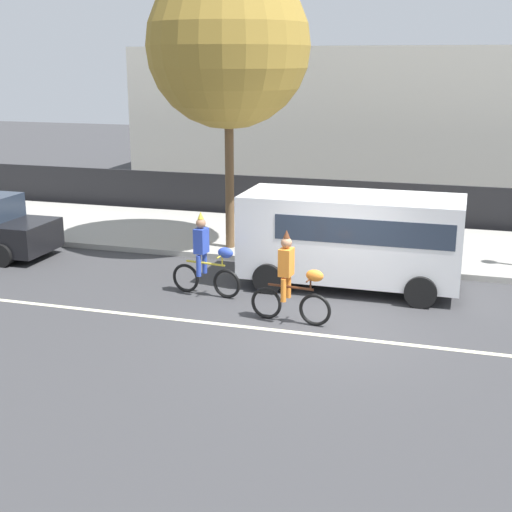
% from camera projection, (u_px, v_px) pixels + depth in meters
% --- Properties ---
extents(ground_plane, '(80.00, 80.00, 0.00)m').
position_uv_depth(ground_plane, '(323.00, 326.00, 14.29)').
color(ground_plane, '#38383A').
extents(road_centre_line, '(36.00, 0.14, 0.01)m').
position_uv_depth(road_centre_line, '(318.00, 335.00, 13.82)').
color(road_centre_line, beige).
rests_on(road_centre_line, ground).
extents(sidewalk_curb, '(60.00, 5.00, 0.15)m').
position_uv_depth(sidewalk_curb, '(369.00, 244.00, 20.26)').
color(sidewalk_curb, '#9E9B93').
rests_on(sidewalk_curb, ground).
extents(fence_line, '(40.00, 0.08, 1.40)m').
position_uv_depth(fence_line, '(383.00, 204.00, 22.77)').
color(fence_line, black).
rests_on(fence_line, ground).
extents(building_backdrop, '(28.00, 8.00, 5.65)m').
position_uv_depth(building_backdrop, '(481.00, 118.00, 29.34)').
color(building_backdrop, beige).
rests_on(building_backdrop, ground).
extents(parade_cyclist_cobalt, '(1.71, 0.51, 1.92)m').
position_uv_depth(parade_cyclist_cobalt, '(206.00, 259.00, 15.94)').
color(parade_cyclist_cobalt, black).
rests_on(parade_cyclist_cobalt, ground).
extents(parade_cyclist_orange, '(1.72, 0.50, 1.92)m').
position_uv_depth(parade_cyclist_orange, '(291.00, 283.00, 14.28)').
color(parade_cyclist_orange, black).
rests_on(parade_cyclist_orange, ground).
extents(parked_van_white, '(5.00, 2.22, 2.18)m').
position_uv_depth(parked_van_white, '(354.00, 234.00, 16.39)').
color(parked_van_white, white).
rests_on(parked_van_white, ground).
extents(street_tree_near_lamp, '(4.25, 4.25, 7.47)m').
position_uv_depth(street_tree_near_lamp, '(228.00, 46.00, 18.29)').
color(street_tree_near_lamp, brown).
rests_on(street_tree_near_lamp, sidewalk_curb).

